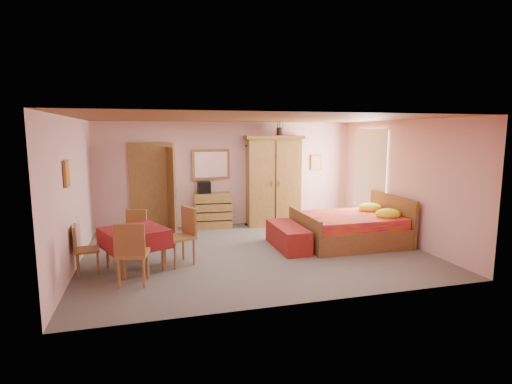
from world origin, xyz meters
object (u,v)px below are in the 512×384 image
object	(u,v)px
bed	(349,220)
wall_mirror	(211,165)
stereo	(204,188)
dining_table	(135,249)
sunflower_vase	(280,124)
chair_east	(179,237)
floor_lamp	(250,186)
bench	(288,237)
chest_of_drawers	(213,210)
chair_west	(87,249)
chair_north	(134,234)
chair_south	(133,253)
wardrobe	(273,181)

from	to	relation	value
bed	wall_mirror	bearing A→B (deg)	137.53
stereo	dining_table	distance (m)	3.25
sunflower_vase	chair_east	world-z (taller)	sunflower_vase
floor_lamp	bench	world-z (taller)	floor_lamp
wall_mirror	dining_table	bearing A→B (deg)	-126.18
chest_of_drawers	bench	size ratio (longest dim) A/B	0.65
bench	wall_mirror	bearing A→B (deg)	116.28
chair_west	chair_east	size ratio (longest dim) A/B	0.82
chest_of_drawers	stereo	world-z (taller)	stereo
chest_of_drawers	sunflower_vase	size ratio (longest dim) A/B	1.66
bed	chair_west	bearing A→B (deg)	-173.62
floor_lamp	bed	bearing A→B (deg)	-53.52
wall_mirror	floor_lamp	distance (m)	1.10
chair_west	floor_lamp	bearing A→B (deg)	121.22
floor_lamp	dining_table	size ratio (longest dim) A/B	2.08
bed	floor_lamp	bearing A→B (deg)	126.83
wall_mirror	chair_west	world-z (taller)	wall_mirror
floor_lamp	chair_east	world-z (taller)	floor_lamp
chest_of_drawers	chair_north	distance (m)	2.70
bed	bench	world-z (taller)	bed
floor_lamp	dining_table	xyz separation A→B (m)	(-2.73, -2.74, -0.66)
chair_south	chair_north	xyz separation A→B (m)	(-0.03, 1.40, -0.06)
sunflower_vase	chair_east	bearing A→B (deg)	-136.62
wardrobe	chair_west	world-z (taller)	wardrobe
chest_of_drawers	wardrobe	bearing A→B (deg)	0.99
wall_mirror	sunflower_vase	distance (m)	1.98
sunflower_vase	chair_west	xyz separation A→B (m)	(-4.24, -2.65, -2.12)
wardrobe	chair_north	world-z (taller)	wardrobe
stereo	bench	size ratio (longest dim) A/B	0.22
stereo	chair_east	distance (m)	2.87
bed	chair_south	size ratio (longest dim) A/B	2.14
chair_north	chair_west	distance (m)	1.02
wardrobe	chest_of_drawers	bearing A→B (deg)	-178.83
wall_mirror	chair_north	xyz separation A→B (m)	(-1.82, -2.20, -1.11)
wall_mirror	chair_east	xyz separation A→B (m)	(-1.03, -2.85, -1.04)
chair_west	dining_table	bearing A→B (deg)	83.18
chest_of_drawers	chair_south	bearing A→B (deg)	-113.77
chair_south	chair_north	world-z (taller)	chair_south
wardrobe	bench	world-z (taller)	wardrobe
sunflower_vase	chest_of_drawers	bearing A→B (deg)	178.09
bed	wardrobe	bearing A→B (deg)	116.90
sunflower_vase	dining_table	distance (m)	4.89
chest_of_drawers	floor_lamp	world-z (taller)	floor_lamp
wall_mirror	chair_east	size ratio (longest dim) A/B	0.94
sunflower_vase	chair_west	world-z (taller)	sunflower_vase
stereo	chair_north	bearing A→B (deg)	-128.32
wall_mirror	bench	world-z (taller)	wall_mirror
floor_lamp	wardrobe	xyz separation A→B (m)	(0.58, -0.11, 0.12)
chair_east	chair_north	bearing A→B (deg)	26.01
floor_lamp	chair_north	distance (m)	3.47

